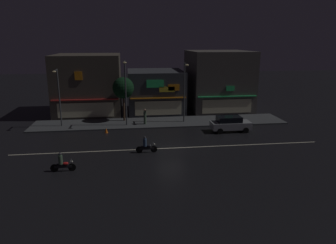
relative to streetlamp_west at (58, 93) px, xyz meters
name	(u,v)px	position (x,y,z in m)	size (l,w,h in m)	color
ground_plane	(171,148)	(11.45, -8.57, -4.01)	(140.00, 140.00, 0.00)	black
lane_divider_stripe	(171,148)	(11.45, -8.57, -4.00)	(28.58, 0.16, 0.01)	beige
sidewalk_far	(160,122)	(11.45, 0.64, -3.94)	(30.08, 4.87, 0.14)	#424447
storefront_left_block	(156,91)	(11.45, 6.93, -1.17)	(7.43, 7.87, 5.69)	#383A3F
storefront_center_block	(218,80)	(20.47, 7.62, 0.10)	(8.24, 9.24, 8.24)	#56514C
storefront_right_block	(89,84)	(2.42, 7.52, -0.08)	(8.53, 9.05, 7.87)	#4C443A
streetlamp_west	(58,93)	(0.00, 0.00, 0.00)	(0.44, 1.64, 6.49)	#47494C
streetlamp_mid	(125,88)	(7.41, -0.54, 0.48)	(0.44, 1.64, 7.41)	#47494C
streetlamp_east	(185,88)	(14.27, 0.19, 0.28)	(0.44, 1.64, 7.02)	#47494C
pedestrian_on_sidewalk	(145,117)	(9.55, -0.15, -3.03)	(0.33, 0.33, 1.80)	#4C664C
street_tree	(123,88)	(7.13, 1.80, 0.13)	(2.56, 2.56, 5.31)	#473323
parked_car_near_kerb	(230,124)	(18.62, -3.91, -3.14)	(4.30, 1.98, 1.67)	#9EA0A5
motorcycle_lead	(146,146)	(9.10, -9.45, -3.38)	(1.90, 0.60, 1.52)	black
motorcycle_following	(62,164)	(2.55, -12.73, -3.38)	(1.90, 0.60, 1.52)	black
traffic_cone	(106,130)	(5.22, -2.80, -3.73)	(0.36, 0.36, 0.55)	orange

